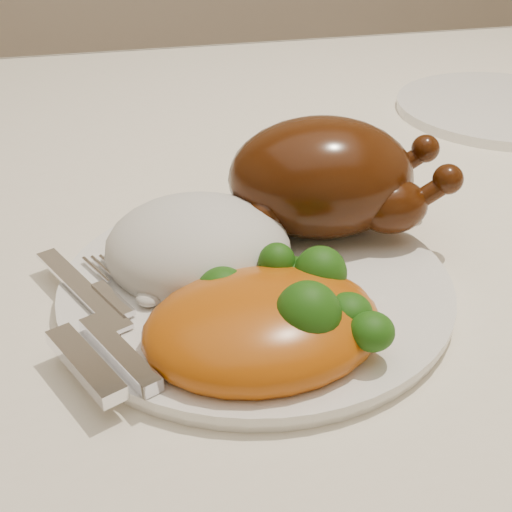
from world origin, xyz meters
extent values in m
cube|color=brown|center=(0.00, 0.00, 0.74)|extent=(1.60, 0.90, 0.04)
cube|color=white|center=(0.00, 0.00, 0.76)|extent=(1.72, 1.02, 0.01)
cube|color=white|center=(0.00, 0.51, 0.68)|extent=(1.72, 0.01, 0.18)
cylinder|color=white|center=(-0.04, -0.15, 0.77)|extent=(0.32, 0.32, 0.01)
cylinder|color=white|center=(0.32, 0.15, 0.77)|extent=(0.30, 0.30, 0.01)
ellipsoid|color=#461D07|center=(0.03, -0.09, 0.82)|extent=(0.15, 0.13, 0.09)
ellipsoid|color=#461D07|center=(0.02, -0.09, 0.84)|extent=(0.07, 0.06, 0.04)
ellipsoid|color=#461D07|center=(0.07, -0.12, 0.81)|extent=(0.05, 0.04, 0.04)
sphere|color=#461D07|center=(0.11, -0.13, 0.83)|extent=(0.02, 0.02, 0.02)
ellipsoid|color=#461D07|center=(0.08, -0.06, 0.81)|extent=(0.05, 0.04, 0.04)
sphere|color=#461D07|center=(0.12, -0.07, 0.83)|extent=(0.02, 0.02, 0.02)
sphere|color=#461D07|center=(-0.02, -0.11, 0.81)|extent=(0.03, 0.03, 0.03)
sphere|color=#461D07|center=(-0.01, -0.05, 0.81)|extent=(0.03, 0.03, 0.03)
ellipsoid|color=silver|center=(-0.07, -0.12, 0.79)|extent=(0.15, 0.15, 0.07)
ellipsoid|color=#CA540C|center=(-0.05, -0.22, 0.79)|extent=(0.15, 0.12, 0.05)
ellipsoid|color=#CA540C|center=(-0.01, -0.20, 0.79)|extent=(0.07, 0.06, 0.03)
ellipsoid|color=#123609|center=(0.00, -0.18, 0.80)|extent=(0.03, 0.03, 0.04)
ellipsoid|color=#123609|center=(-0.03, -0.17, 0.81)|extent=(0.02, 0.02, 0.03)
ellipsoid|color=#123609|center=(-0.03, -0.23, 0.81)|extent=(0.04, 0.04, 0.04)
ellipsoid|color=#123609|center=(0.01, -0.25, 0.80)|extent=(0.03, 0.03, 0.02)
ellipsoid|color=#123609|center=(-0.07, -0.18, 0.80)|extent=(0.03, 0.03, 0.03)
ellipsoid|color=#123609|center=(0.00, -0.23, 0.80)|extent=(0.03, 0.03, 0.02)
ellipsoid|color=#123609|center=(-0.02, -0.18, 0.79)|extent=(0.04, 0.04, 0.03)
cube|color=silver|center=(-0.15, -0.14, 0.78)|extent=(0.06, 0.11, 0.00)
cube|color=silver|center=(-0.15, -0.22, 0.79)|extent=(0.04, 0.07, 0.01)
cube|color=silver|center=(-0.13, -0.21, 0.79)|extent=(0.04, 0.08, 0.01)
cube|color=silver|center=(-0.13, -0.14, 0.78)|extent=(0.05, 0.08, 0.00)
camera|label=1|loc=(-0.13, -0.55, 1.05)|focal=50.00mm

